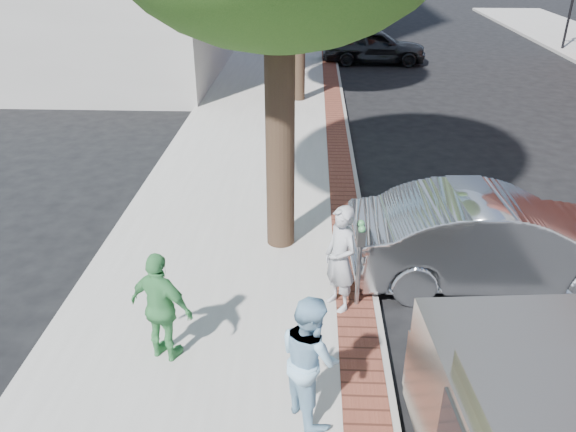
# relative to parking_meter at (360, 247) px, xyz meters

# --- Properties ---
(ground) EXTENTS (120.00, 120.00, 0.00)m
(ground) POSITION_rel_parking_meter_xyz_m (-0.72, 0.07, -1.21)
(ground) COLOR black
(ground) RESTS_ON ground
(sidewalk) EXTENTS (5.00, 60.00, 0.15)m
(sidewalk) POSITION_rel_parking_meter_xyz_m (-2.22, 8.07, -1.13)
(sidewalk) COLOR #9E9991
(sidewalk) RESTS_ON ground
(brick_strip) EXTENTS (0.60, 60.00, 0.01)m
(brick_strip) POSITION_rel_parking_meter_xyz_m (-0.02, 8.07, -1.05)
(brick_strip) COLOR brown
(brick_strip) RESTS_ON sidewalk
(curb) EXTENTS (0.10, 60.00, 0.15)m
(curb) POSITION_rel_parking_meter_xyz_m (0.33, 8.07, -1.13)
(curb) COLOR gray
(curb) RESTS_ON ground
(office_base) EXTENTS (18.20, 22.20, 4.00)m
(office_base) POSITION_rel_parking_meter_xyz_m (-13.72, 22.07, 0.79)
(office_base) COLOR gray
(office_base) RESTS_ON ground
(signal_near) EXTENTS (0.70, 0.15, 3.80)m
(signal_near) POSITION_rel_parking_meter_xyz_m (0.18, 22.07, 1.05)
(signal_near) COLOR black
(signal_near) RESTS_ON ground
(signal_far) EXTENTS (0.70, 0.15, 3.80)m
(signal_far) POSITION_rel_parking_meter_xyz_m (11.78, 22.07, 1.05)
(signal_far) COLOR black
(signal_far) RESTS_ON ground
(parking_meter) EXTENTS (0.12, 0.32, 1.47)m
(parking_meter) POSITION_rel_parking_meter_xyz_m (0.00, 0.00, 0.00)
(parking_meter) COLOR gray
(parking_meter) RESTS_ON sidewalk
(person_gray) EXTENTS (0.70, 0.76, 1.75)m
(person_gray) POSITION_rel_parking_meter_xyz_m (-0.30, -0.07, -0.18)
(person_gray) COLOR #9F9FA3
(person_gray) RESTS_ON sidewalk
(person_officer) EXTENTS (0.97, 1.04, 1.71)m
(person_officer) POSITION_rel_parking_meter_xyz_m (-0.75, -2.28, -0.20)
(person_officer) COLOR #8EBEDC
(person_officer) RESTS_ON sidewalk
(person_green) EXTENTS (1.05, 0.74, 1.66)m
(person_green) POSITION_rel_parking_meter_xyz_m (-2.75, -1.34, -0.23)
(person_green) COLOR #469B54
(person_green) RESTS_ON sidewalk
(sedan_silver) EXTENTS (5.01, 1.95, 1.63)m
(sedan_silver) POSITION_rel_parking_meter_xyz_m (2.39, 1.06, -0.39)
(sedan_silver) COLOR #A7AAAE
(sedan_silver) RESTS_ON ground
(bg_car) EXTENTS (4.65, 1.95, 1.57)m
(bg_car) POSITION_rel_parking_meter_xyz_m (2.01, 18.84, -0.42)
(bg_car) COLOR black
(bg_car) RESTS_ON ground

